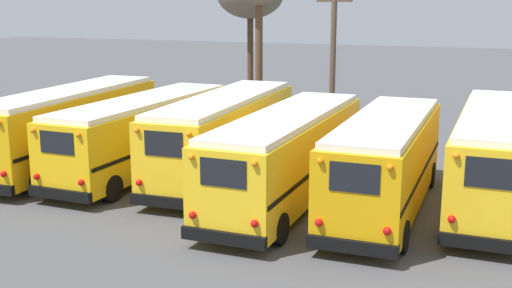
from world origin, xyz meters
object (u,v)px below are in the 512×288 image
Objects in this scene: school_bus_5 at (495,154)px; school_bus_4 at (386,161)px; school_bus_0 at (71,125)px; school_bus_3 at (288,153)px; school_bus_2 at (225,133)px; utility_pole at (333,58)px; school_bus_1 at (144,132)px.

school_bus_4 is at bearing -148.50° from school_bus_5.
school_bus_0 is 0.99× the size of school_bus_3.
school_bus_0 is 6.74m from school_bus_2.
school_bus_0 is 13.43m from utility_pole.
school_bus_0 is 10.10m from school_bus_3.
school_bus_5 reaches higher than school_bus_2.
school_bus_0 is 3.36m from school_bus_1.
school_bus_0 is at bearing 174.93° from school_bus_4.
school_bus_4 is (13.37, -1.19, -0.06)m from school_bus_0.
school_bus_1 is at bearing 171.43° from school_bus_4.
school_bus_5 is at bearing 2.30° from school_bus_1.
school_bus_3 is at bearing -178.56° from school_bus_4.
utility_pole reaches higher than school_bus_4.
school_bus_4 is (10.03, -1.51, 0.06)m from school_bus_1.
school_bus_0 is 0.99× the size of school_bus_5.
school_bus_5 is 12.44m from utility_pole.
school_bus_1 is at bearing 166.59° from school_bus_3.
school_bus_1 is at bearing -170.71° from school_bus_2.
school_bus_5 is (16.71, 0.86, -0.01)m from school_bus_0.
school_bus_4 is at bearing -8.57° from school_bus_1.
school_bus_5 is at bearing -48.63° from utility_pole.
utility_pole reaches higher than school_bus_2.
school_bus_5 is (13.37, 0.54, 0.11)m from school_bus_1.
school_bus_3 is 3.34m from school_bus_4.
school_bus_4 is at bearing -5.07° from school_bus_0.
school_bus_5 is (3.34, 2.05, 0.05)m from school_bus_4.
school_bus_4 is 12.41m from utility_pole.
school_bus_3 is (6.68, -1.59, 0.04)m from school_bus_1.
school_bus_5 reaches higher than school_bus_1.
school_bus_1 is 1.37× the size of utility_pole.
school_bus_5 reaches higher than school_bus_3.
school_bus_3 is 7.02m from school_bus_5.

